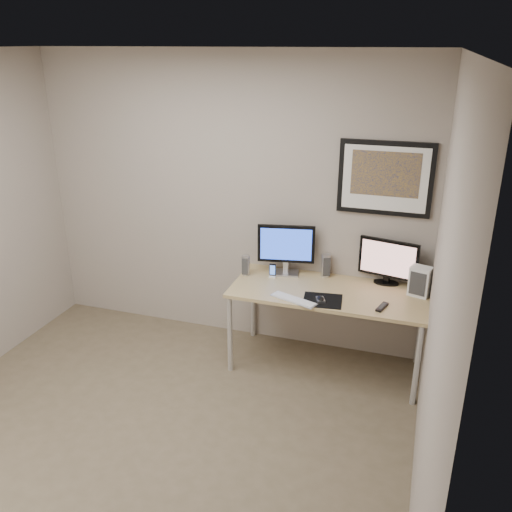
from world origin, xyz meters
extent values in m
plane|color=brown|center=(0.00, 0.00, 0.00)|extent=(3.60, 3.60, 0.00)
plane|color=white|center=(0.00, 0.00, 2.60)|extent=(3.60, 3.60, 0.00)
plane|color=gray|center=(0.00, 1.70, 1.30)|extent=(3.60, 0.00, 3.60)
plane|color=gray|center=(1.80, 0.00, 1.30)|extent=(0.00, 3.40, 3.40)
cube|color=#9C804B|center=(1.00, 1.35, 0.71)|extent=(1.60, 0.70, 0.03)
cylinder|color=silver|center=(0.24, 1.04, 0.35)|extent=(0.04, 0.04, 0.70)
cylinder|color=silver|center=(0.24, 1.66, 0.35)|extent=(0.04, 0.04, 0.70)
cylinder|color=silver|center=(1.76, 1.04, 0.35)|extent=(0.04, 0.04, 0.70)
cylinder|color=silver|center=(1.76, 1.66, 0.35)|extent=(0.04, 0.04, 0.70)
cube|color=black|center=(1.35, 1.68, 1.62)|extent=(0.75, 0.03, 0.60)
cube|color=silver|center=(1.35, 1.67, 1.62)|extent=(0.67, 0.00, 0.52)
cube|color=#C68B1B|center=(1.35, 1.66, 1.66)|extent=(0.54, 0.00, 0.36)
cube|color=#B6B6BB|center=(0.57, 1.57, 0.74)|extent=(0.26, 0.20, 0.02)
cube|color=#B6B6BB|center=(0.57, 1.57, 0.80)|extent=(0.05, 0.04, 0.10)
cube|color=black|center=(0.57, 1.57, 1.01)|extent=(0.49, 0.12, 0.34)
cube|color=#173398|center=(0.57, 1.55, 1.01)|extent=(0.43, 0.09, 0.28)
cube|color=black|center=(1.44, 1.63, 0.74)|extent=(0.23, 0.16, 0.02)
cube|color=black|center=(1.44, 1.63, 0.77)|extent=(0.06, 0.05, 0.05)
cube|color=black|center=(1.44, 1.63, 0.96)|extent=(0.49, 0.13, 0.33)
cube|color=tan|center=(1.44, 1.61, 0.96)|extent=(0.44, 0.10, 0.28)
cylinder|color=#B6B6BB|center=(0.25, 1.44, 0.82)|extent=(0.08, 0.08, 0.18)
cylinder|color=#B6B6BB|center=(0.92, 1.63, 0.83)|extent=(0.11, 0.11, 0.20)
cube|color=black|center=(0.48, 1.47, 0.79)|extent=(0.06, 0.06, 0.12)
cube|color=silver|center=(0.77, 1.08, 0.74)|extent=(0.40, 0.23, 0.01)
cube|color=black|center=(0.99, 1.15, 0.73)|extent=(0.34, 0.31, 0.00)
ellipsoid|color=black|center=(0.98, 1.13, 0.75)|extent=(0.09, 0.11, 0.03)
cube|color=black|center=(1.45, 1.16, 0.74)|extent=(0.09, 0.17, 0.02)
cube|color=silver|center=(1.71, 1.48, 0.85)|extent=(0.19, 0.16, 0.24)
camera|label=1|loc=(1.68, -2.68, 2.65)|focal=38.00mm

